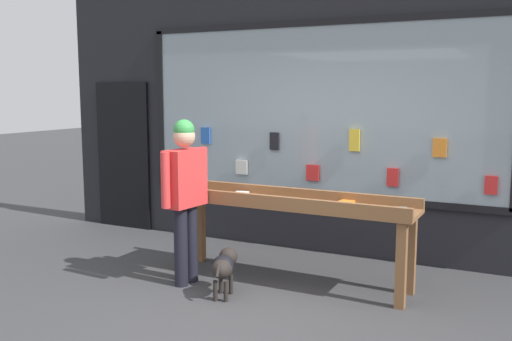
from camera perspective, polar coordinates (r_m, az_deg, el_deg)
name	(u,v)px	position (r m, az deg, el deg)	size (l,w,h in m)	color
ground_plane	(239,318)	(5.16, -1.75, -14.58)	(40.00, 40.00, 0.00)	#38383A
shopfront_facade	(328,105)	(6.98, 7.23, 6.49)	(7.84, 0.29, 3.64)	black
display_table_main	(288,210)	(5.88, 3.25, -3.95)	(2.62, 0.60, 0.95)	brown
person_browsing	(185,189)	(5.82, -7.11, -1.81)	(0.27, 0.67, 1.70)	black
small_dog	(224,266)	(5.59, -3.21, -9.49)	(0.30, 0.55, 0.43)	black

